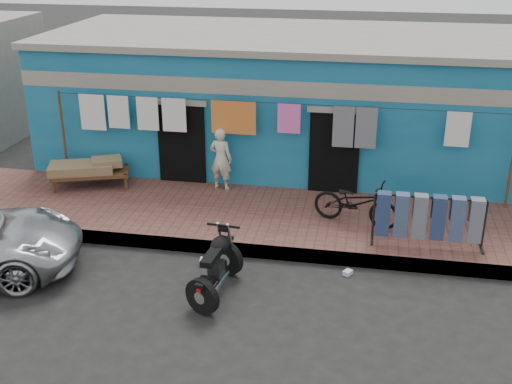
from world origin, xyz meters
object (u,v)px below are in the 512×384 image
motorcycle (215,265)px  charpoy (91,174)px  bicycle (356,198)px  jeans_rack (428,219)px  seated_person (221,159)px

motorcycle → charpoy: motorcycle is taller
bicycle → jeans_rack: bicycle is taller
charpoy → jeans_rack: bearing=-12.1°
charpoy → seated_person: bearing=7.8°
seated_person → jeans_rack: 4.88m
charpoy → bicycle: bearing=-8.7°
jeans_rack → motorcycle: bearing=-150.6°
seated_person → motorcycle: 4.13m
motorcycle → charpoy: 5.27m
seated_person → motorcycle: seated_person is taller
motorcycle → jeans_rack: size_ratio=0.80×
motorcycle → charpoy: (-3.84, 3.61, 0.02)m
seated_person → charpoy: seated_person is taller
motorcycle → seated_person: bearing=107.2°
bicycle → charpoy: size_ratio=0.87×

